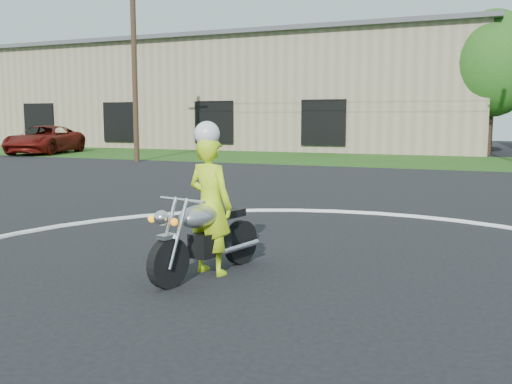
% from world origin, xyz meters
% --- Properties ---
extents(ground, '(120.00, 120.00, 0.00)m').
position_xyz_m(ground, '(0.00, 0.00, 0.00)').
color(ground, black).
rests_on(ground, ground).
extents(grass_strip, '(120.00, 10.00, 0.02)m').
position_xyz_m(grass_strip, '(0.00, 27.00, 0.01)').
color(grass_strip, '#1E4714').
rests_on(grass_strip, ground).
extents(course_markings, '(19.05, 19.05, 0.12)m').
position_xyz_m(course_markings, '(2.17, 4.35, 0.01)').
color(course_markings, silver).
rests_on(course_markings, ground).
extents(primary_motorcycle, '(0.93, 2.22, 1.18)m').
position_xyz_m(primary_motorcycle, '(-1.20, 2.78, 0.57)').
color(primary_motorcycle, black).
rests_on(primary_motorcycle, ground).
extents(rider_primary_grp, '(0.81, 0.63, 2.20)m').
position_xyz_m(rider_primary_grp, '(-1.20, 2.92, 1.06)').
color(rider_primary_grp, '#BFEA18').
rests_on(rider_primary_grp, ground).
extents(pickup_grp, '(4.62, 7.05, 1.80)m').
position_xyz_m(pickup_grp, '(-24.39, 24.35, 0.90)').
color(pickup_grp, '#60100B').
rests_on(pickup_grp, ground).
extents(warehouse, '(41.00, 17.00, 8.30)m').
position_xyz_m(warehouse, '(-18.00, 39.99, 4.16)').
color(warehouse, tan).
rests_on(warehouse, ground).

